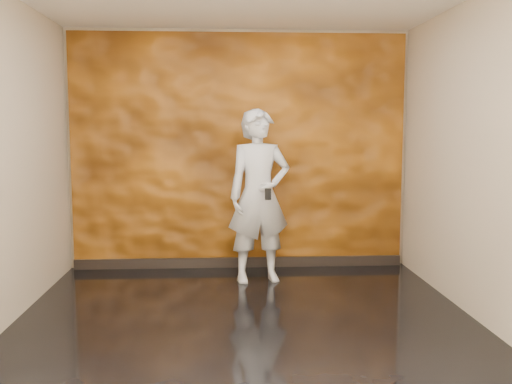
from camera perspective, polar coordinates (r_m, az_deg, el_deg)
name	(u,v)px	position (r m, az deg, el deg)	size (l,w,h in m)	color
room	(246,159)	(4.77, -1.04, 3.29)	(4.02, 4.02, 2.81)	black
feature_wall	(239,152)	(6.73, -1.71, 4.04)	(3.90, 0.06, 2.75)	#C06C15
baseboard	(240,262)	(6.87, -1.66, -7.04)	(3.90, 0.04, 0.12)	black
man	(259,196)	(6.13, 0.31, -0.40)	(0.68, 0.45, 1.86)	#ABB2BB
phone	(268,194)	(5.86, 1.21, -0.22)	(0.07, 0.01, 0.12)	black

